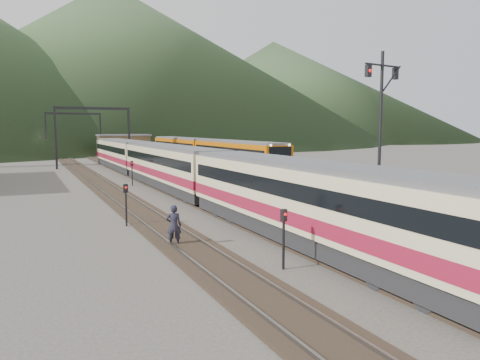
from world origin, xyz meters
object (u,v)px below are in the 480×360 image
main_train (170,165)px  signal_mast (381,121)px  worker (174,225)px  second_train (205,151)px

main_train → signal_mast: size_ratio=8.44×
main_train → worker: bearing=-106.1°
main_train → signal_mast: (2.82, -22.70, 3.45)m
second_train → worker: 44.27m
second_train → signal_mast: bearing=-101.0°
worker → signal_mast: bearing=177.9°
main_train → worker: (-5.49, -18.98, -1.19)m
second_train → signal_mast: (-8.68, -44.57, 3.48)m
signal_mast → worker: bearing=155.9°
second_train → worker: bearing=-112.6°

